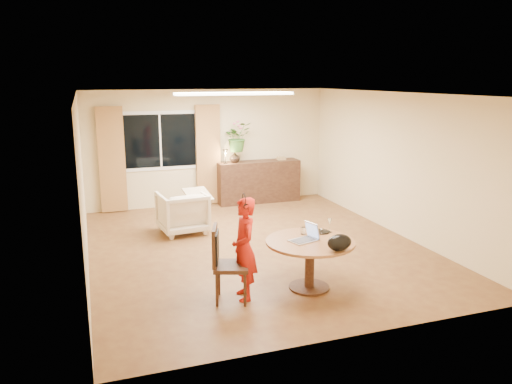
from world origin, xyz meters
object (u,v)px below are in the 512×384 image
Objects in this scene: child at (244,249)px; sideboard at (258,182)px; dining_table at (310,251)px; armchair at (182,212)px; dining_chair at (231,264)px.

child is 5.25m from sideboard.
dining_table is 0.89× the size of child.
dining_table is 4.98m from sideboard.
child reaches higher than armchair.
child is (0.18, 0.02, 0.18)m from dining_chair.
dining_chair is at bearing -113.04° from sideboard.
dining_chair is 0.52× the size of sideboard.
armchair is at bearing 109.61° from dining_chair.
child is at bearing 26.47° from dining_chair.
dining_table is at bearing 104.27° from armchair.
dining_table is 0.63× the size of sideboard.
armchair reaches higher than dining_table.
sideboard is (2.09, 4.91, -0.02)m from dining_chair.
dining_chair is 1.17× the size of armchair.
sideboard is (1.90, 4.89, -0.20)m from child.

